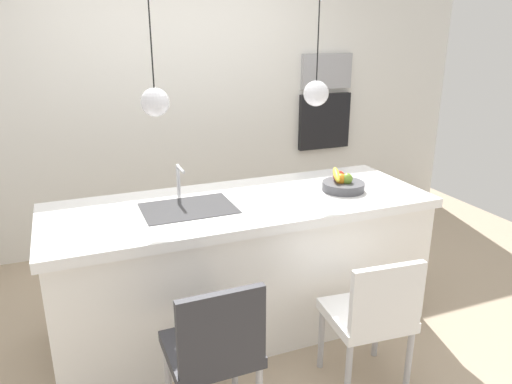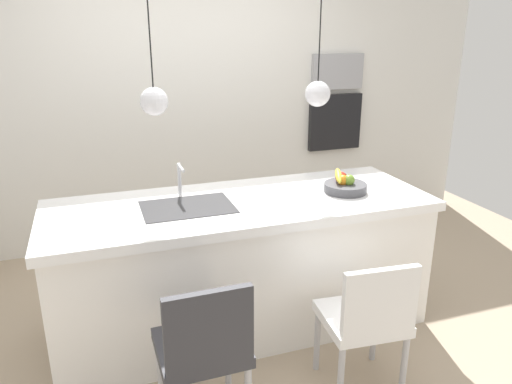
{
  "view_description": "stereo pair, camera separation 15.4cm",
  "coord_description": "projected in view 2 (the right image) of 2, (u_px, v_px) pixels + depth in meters",
  "views": [
    {
      "loc": [
        -1.02,
        -2.77,
        1.96
      ],
      "look_at": [
        0.1,
        0.0,
        0.95
      ],
      "focal_mm": 34.3,
      "sensor_mm": 36.0,
      "label": 1
    },
    {
      "loc": [
        -0.87,
        -2.82,
        1.96
      ],
      "look_at": [
        0.1,
        0.0,
        0.95
      ],
      "focal_mm": 34.3,
      "sensor_mm": 36.0,
      "label": 2
    }
  ],
  "objects": [
    {
      "name": "floor",
      "position": [
        243.0,
        322.0,
        3.43
      ],
      "size": [
        6.6,
        6.6,
        0.0
      ],
      "primitive_type": "plane",
      "color": "tan",
      "rests_on": "ground"
    },
    {
      "name": "back_wall",
      "position": [
        187.0,
        103.0,
        4.49
      ],
      "size": [
        6.0,
        0.1,
        2.6
      ],
      "primitive_type": "cube",
      "color": "silver",
      "rests_on": "ground"
    },
    {
      "name": "kitchen_island",
      "position": [
        242.0,
        264.0,
        3.28
      ],
      "size": [
        2.47,
        0.9,
        0.9
      ],
      "color": "white",
      "rests_on": "ground"
    },
    {
      "name": "sink_basin",
      "position": [
        188.0,
        208.0,
        3.03
      ],
      "size": [
        0.56,
        0.4,
        0.02
      ],
      "primitive_type": "cube",
      "color": "#2D2D30",
      "rests_on": "kitchen_island"
    },
    {
      "name": "faucet",
      "position": [
        180.0,
        176.0,
        3.17
      ],
      "size": [
        0.02,
        0.17,
        0.22
      ],
      "color": "silver",
      "rests_on": "kitchen_island"
    },
    {
      "name": "fruit_bowl",
      "position": [
        345.0,
        185.0,
        3.3
      ],
      "size": [
        0.29,
        0.29,
        0.16
      ],
      "color": "#4C4C51",
      "rests_on": "kitchen_island"
    },
    {
      "name": "microwave",
      "position": [
        337.0,
        71.0,
        4.81
      ],
      "size": [
        0.54,
        0.08,
        0.34
      ],
      "primitive_type": "cube",
      "color": "#9E9EA3",
      "rests_on": "back_wall"
    },
    {
      "name": "oven",
      "position": [
        334.0,
        122.0,
        4.97
      ],
      "size": [
        0.56,
        0.08,
        0.56
      ],
      "primitive_type": "cube",
      "color": "black",
      "rests_on": "back_wall"
    },
    {
      "name": "chair_near",
      "position": [
        204.0,
        347.0,
        2.35
      ],
      "size": [
        0.44,
        0.42,
        0.87
      ],
      "color": "#333338",
      "rests_on": "ground"
    },
    {
      "name": "chair_middle",
      "position": [
        367.0,
        317.0,
        2.64
      ],
      "size": [
        0.46,
        0.44,
        0.83
      ],
      "color": "white",
      "rests_on": "ground"
    },
    {
      "name": "pendant_light_left",
      "position": [
        154.0,
        101.0,
        2.77
      ],
      "size": [
        0.16,
        0.16,
        0.76
      ],
      "color": "silver"
    },
    {
      "name": "pendant_light_right",
      "position": [
        318.0,
        93.0,
        3.08
      ],
      "size": [
        0.16,
        0.16,
        0.76
      ],
      "color": "silver"
    }
  ]
}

